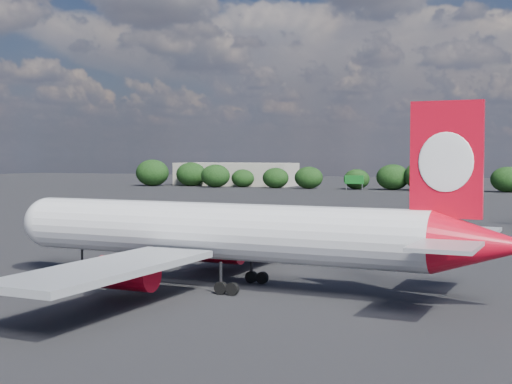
% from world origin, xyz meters
% --- Properties ---
extents(ground, '(500.00, 500.00, 0.00)m').
position_xyz_m(ground, '(0.00, 60.00, 0.00)').
color(ground, black).
rests_on(ground, ground).
extents(qantas_airliner, '(44.97, 42.73, 14.68)m').
position_xyz_m(qantas_airliner, '(13.29, 13.83, 4.47)').
color(qantas_airliner, silver).
rests_on(qantas_airliner, ground).
extents(terminal_building, '(42.00, 16.00, 8.00)m').
position_xyz_m(terminal_building, '(-65.00, 192.00, 4.00)').
color(terminal_building, '#9C9586').
rests_on(terminal_building, ground).
extents(highway_sign, '(6.00, 0.30, 4.50)m').
position_xyz_m(highway_sign, '(-18.00, 176.00, 3.13)').
color(highway_sign, '#13621D').
rests_on(highway_sign, ground).
extents(billboard_yellow, '(5.00, 0.30, 5.50)m').
position_xyz_m(billboard_yellow, '(12.00, 182.00, 3.87)').
color(billboard_yellow, orange).
rests_on(billboard_yellow, ground).
extents(horizon_treeline, '(204.17, 15.50, 9.22)m').
position_xyz_m(horizon_treeline, '(-2.88, 179.04, 3.85)').
color(horizon_treeline, black).
rests_on(horizon_treeline, ground).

